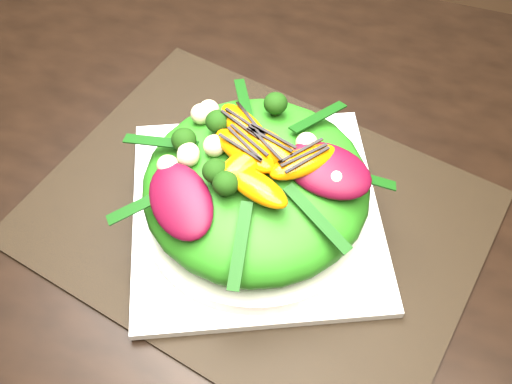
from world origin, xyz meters
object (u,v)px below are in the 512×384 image
(dining_table, at_px, (25,176))
(plate_base, at_px, (256,213))
(lettuce_mound, at_px, (256,185))
(orange_segment, at_px, (266,141))
(salad_bowl, at_px, (256,205))
(placemat, at_px, (256,216))

(dining_table, distance_m, plate_base, 0.28)
(dining_table, bearing_deg, plate_base, 3.56)
(lettuce_mound, height_order, orange_segment, orange_segment)
(dining_table, height_order, lettuce_mound, dining_table)
(dining_table, relative_size, salad_bowl, 6.72)
(placemat, height_order, lettuce_mound, lettuce_mound)
(dining_table, height_order, placemat, dining_table)
(salad_bowl, xyz_separation_m, lettuce_mound, (0.00, 0.00, 0.04))
(salad_bowl, bearing_deg, dining_table, -176.44)
(dining_table, distance_m, orange_segment, 0.31)
(plate_base, xyz_separation_m, orange_segment, (0.00, 0.02, 0.10))
(lettuce_mound, bearing_deg, salad_bowl, -90.00)
(lettuce_mound, bearing_deg, orange_segment, 80.48)
(plate_base, height_order, orange_segment, orange_segment)
(placemat, bearing_deg, dining_table, -176.44)
(dining_table, distance_m, lettuce_mound, 0.29)
(placemat, xyz_separation_m, salad_bowl, (0.00, 0.00, 0.02))
(plate_base, distance_m, salad_bowl, 0.01)
(salad_bowl, relative_size, orange_segment, 3.40)
(dining_table, xyz_separation_m, plate_base, (0.28, 0.02, 0.03))
(salad_bowl, bearing_deg, placemat, 0.00)
(plate_base, bearing_deg, salad_bowl, 0.00)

